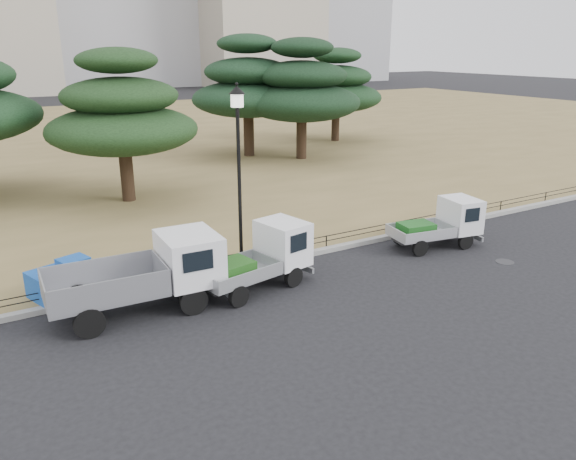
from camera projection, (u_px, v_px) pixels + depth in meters
ground at (322, 290)px, 16.52m from camera, size 220.00×220.00×0.00m
lawn at (92, 142)px, 41.54m from camera, size 120.00×56.00×0.15m
curb at (279, 260)px, 18.62m from camera, size 120.00×0.25×0.16m
truck_large at (146, 272)px, 14.95m from camera, size 4.60×1.98×1.98m
truck_kei_front at (261, 257)px, 16.54m from camera, size 3.68×2.11×1.83m
truck_kei_rear at (441, 223)px, 19.93m from camera, size 3.38×1.82×1.68m
street_lamp at (238, 147)px, 17.07m from camera, size 0.50×0.50×5.58m
pipe_fence at (277, 249)px, 18.63m from camera, size 38.00×0.04×0.40m
tarp_pile at (64, 280)px, 15.76m from camera, size 1.91×1.64×1.08m
manhole at (505, 262)px, 18.66m from camera, size 0.60×0.60×0.01m
pine_center_left at (121, 115)px, 24.36m from camera, size 6.55×6.55×6.66m
pine_center_right at (248, 87)px, 34.64m from camera, size 6.98×6.98×7.41m
pine_east_near at (302, 90)px, 33.76m from camera, size 7.12×7.12×7.19m
pine_east_far at (336, 88)px, 40.43m from camera, size 6.55×6.55×6.58m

